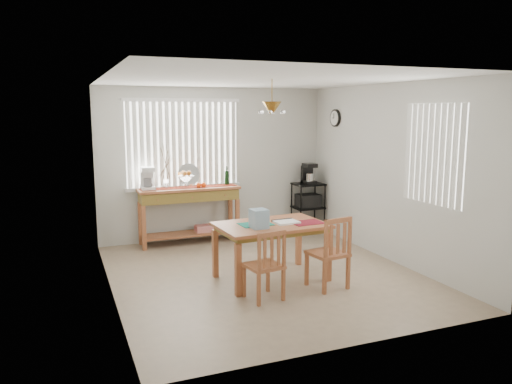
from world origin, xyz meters
name	(u,v)px	position (x,y,z in m)	size (l,w,h in m)	color
ground	(264,275)	(0.00, 0.00, -0.01)	(4.00, 4.50, 0.01)	#9F876C
room_shell	(264,150)	(0.00, 0.02, 1.69)	(4.20, 4.70, 2.70)	silver
sideboard	(190,201)	(-0.52, 1.99, 0.71)	(1.68, 0.47, 0.95)	#AB613A
sideboard_items	(171,179)	(-0.82, 2.01, 1.09)	(1.60, 0.40, 0.73)	maroon
wire_cart	(308,203)	(1.70, 1.97, 0.54)	(0.53, 0.42, 0.90)	black
cart_items	(308,174)	(1.70, 1.98, 1.07)	(0.21, 0.25, 0.37)	black
dining_table	(271,230)	(0.02, -0.20, 0.66)	(1.45, 0.98, 0.75)	#AB613A
table_items	(266,220)	(-0.11, -0.33, 0.84)	(1.10, 0.49, 0.24)	#157864
chair_left	(265,266)	(-0.34, -0.85, 0.42)	(0.45, 0.45, 0.85)	#AB613A
chair_right	(330,253)	(0.55, -0.79, 0.46)	(0.49, 0.49, 0.93)	#AB613A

